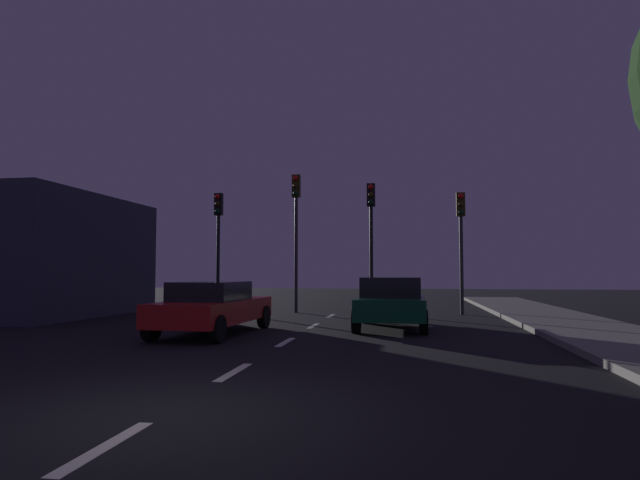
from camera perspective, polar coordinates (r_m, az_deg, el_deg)
name	(u,v)px	position (r m, az deg, el deg)	size (l,w,h in m)	color
ground_plane	(291,339)	(13.36, -3.04, -10.24)	(80.00, 80.00, 0.00)	black
sidewalk_curb_right	(627,342)	(13.90, 29.29, -9.24)	(3.00, 40.00, 0.15)	gray
lane_stripe_nearest	(106,446)	(5.74, -21.40, -19.34)	(0.16, 1.60, 0.01)	silver
lane_stripe_second	(234,372)	(9.15, -8.95, -13.40)	(0.16, 1.60, 0.01)	silver
lane_stripe_third	(285,342)	(12.78, -3.61, -10.54)	(0.16, 1.60, 0.01)	silver
lane_stripe_fourth	(313,326)	(16.48, -0.70, -8.92)	(0.16, 1.60, 0.01)	silver
lane_stripe_fifth	(331,316)	(20.23, 1.12, -7.88)	(0.16, 1.60, 0.01)	silver
traffic_signal_far_left	(218,228)	(22.66, -10.54, 1.21)	(0.32, 0.38, 4.82)	black
traffic_signal_center_left	(296,217)	(21.84, -2.51, 2.45)	(0.32, 0.38, 5.49)	#2D2D30
traffic_signal_center_right	(371,222)	(21.42, 5.34, 1.84)	(0.32, 0.38, 5.06)	black
traffic_signal_far_right	(461,228)	(21.46, 14.46, 1.18)	(0.32, 0.38, 4.62)	#2D2D30
car_stopped_ahead	(391,302)	(15.84, 7.40, -6.45)	(1.96, 4.01, 1.45)	#0F4C2D
car_adjacent_lane	(213,307)	(14.55, -11.08, -6.82)	(2.03, 4.66, 1.36)	#B21919
storefront_left	(34,256)	(22.93, -27.61, -1.49)	(5.81, 7.94, 4.39)	#333847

